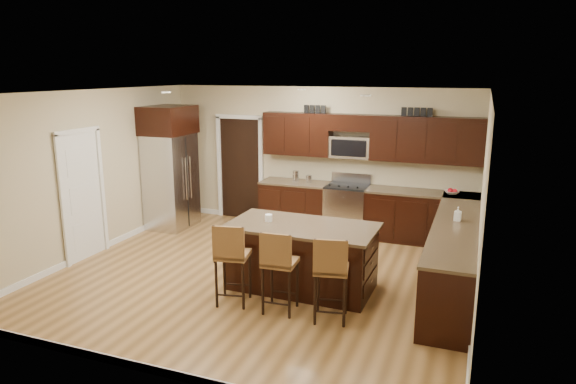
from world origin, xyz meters
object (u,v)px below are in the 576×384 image
at_px(island, 302,258).
at_px(stool_right, 331,269).
at_px(stool_left, 231,255).
at_px(range, 347,209).
at_px(stool_mid, 279,262).
at_px(refrigerator, 170,166).

height_order(island, stool_right, stool_right).
relative_size(stool_left, stool_right, 1.01).
bearing_deg(range, stool_right, -78.72).
relative_size(range, stool_left, 1.01).
height_order(stool_left, stool_mid, stool_left).
bearing_deg(island, stool_left, -127.27).
bearing_deg(refrigerator, stool_mid, -39.16).
relative_size(island, stool_right, 1.90).
xyz_separation_m(island, stool_left, (-0.66, -0.84, 0.26)).
bearing_deg(stool_mid, island, 85.54).
relative_size(range, refrigerator, 0.47).
distance_m(stool_right, refrigerator, 4.85).
xyz_separation_m(range, stool_left, (-0.63, -3.48, 0.22)).
bearing_deg(refrigerator, island, -29.17).
relative_size(stool_left, refrigerator, 0.47).
relative_size(range, stool_mid, 1.03).
bearing_deg(island, range, 91.65).
height_order(stool_mid, stool_right, stool_right).
height_order(stool_left, refrigerator, refrigerator).
distance_m(stool_left, stool_mid, 0.65).
height_order(stool_right, refrigerator, refrigerator).
height_order(island, stool_left, stool_left).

